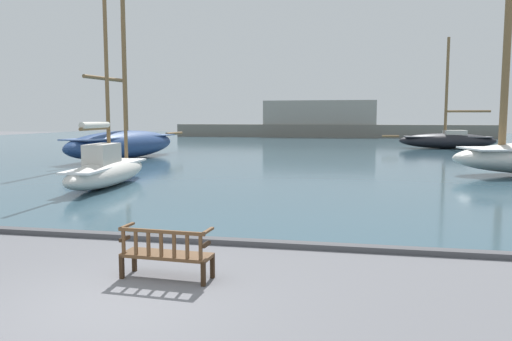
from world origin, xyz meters
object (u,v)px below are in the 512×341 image
(park_bench, at_px, (166,253))
(sailboat_mid_starboard, at_px, (447,139))
(sailboat_distant_harbor, at_px, (108,168))
(sailboat_nearest_starboard, at_px, (124,142))

(park_bench, xyz_separation_m, sailboat_mid_starboard, (11.00, 38.29, 0.41))
(sailboat_mid_starboard, bearing_deg, park_bench, -106.03)
(sailboat_distant_harbor, bearing_deg, park_bench, -57.39)
(sailboat_distant_harbor, xyz_separation_m, sailboat_mid_starboard, (17.58, 28.00, 0.07))
(sailboat_distant_harbor, bearing_deg, sailboat_mid_starboard, 57.88)
(park_bench, distance_m, sailboat_mid_starboard, 39.84)
(sailboat_mid_starboard, bearing_deg, sailboat_nearest_starboard, -145.44)
(sailboat_distant_harbor, distance_m, sailboat_nearest_starboard, 13.35)
(park_bench, distance_m, sailboat_distant_harbor, 12.22)
(sailboat_distant_harbor, height_order, sailboat_mid_starboard, sailboat_mid_starboard)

